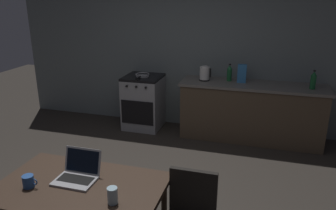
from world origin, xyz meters
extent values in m
plane|color=#2D2823|center=(0.00, 0.00, 0.00)|extent=(12.00, 12.00, 0.00)
cube|color=slate|center=(0.30, 2.48, 1.34)|extent=(6.40, 0.10, 2.68)
cube|color=#4C3D2D|center=(1.18, 2.13, 0.42)|extent=(2.10, 0.60, 0.85)
cube|color=#66605B|center=(1.18, 2.13, 0.87)|extent=(2.16, 0.64, 0.04)
cube|color=gray|center=(-0.58, 2.13, 0.42)|extent=(0.60, 0.60, 0.85)
cube|color=black|center=(-0.58, 2.13, 0.87)|extent=(0.60, 0.60, 0.04)
cube|color=black|center=(-0.58, 1.82, 0.36)|extent=(0.54, 0.01, 0.39)
cylinder|color=black|center=(-0.74, 1.81, 0.79)|extent=(0.04, 0.02, 0.04)
cylinder|color=black|center=(-0.58, 1.81, 0.79)|extent=(0.04, 0.02, 0.04)
cylinder|color=black|center=(-0.42, 1.81, 0.79)|extent=(0.04, 0.02, 0.04)
cube|color=#332319|center=(0.00, -0.87, 0.73)|extent=(1.30, 0.81, 0.04)
cylinder|color=#332319|center=(-0.59, -0.52, 0.36)|extent=(0.05, 0.05, 0.71)
cube|color=black|center=(0.85, -0.59, 0.67)|extent=(0.38, 0.04, 0.42)
cube|color=#99999E|center=(-0.06, -0.83, 0.76)|extent=(0.32, 0.22, 0.02)
cube|color=black|center=(-0.06, -0.81, 0.77)|extent=(0.28, 0.12, 0.00)
cube|color=#99999E|center=(-0.06, -0.68, 0.87)|extent=(0.32, 0.07, 0.20)
cube|color=black|center=(-0.06, -0.69, 0.87)|extent=(0.29, 0.06, 0.18)
cylinder|color=black|center=(0.44, 2.13, 0.90)|extent=(0.16, 0.16, 0.02)
cylinder|color=silver|center=(0.44, 2.13, 1.01)|extent=(0.15, 0.15, 0.19)
cylinder|color=silver|center=(0.44, 2.13, 1.11)|extent=(0.09, 0.09, 0.02)
cube|color=black|center=(0.53, 2.13, 1.01)|extent=(0.02, 0.02, 0.13)
cylinder|color=#19592D|center=(1.99, 2.08, 0.98)|extent=(0.08, 0.08, 0.19)
cone|color=#19592D|center=(1.99, 2.08, 1.11)|extent=(0.08, 0.08, 0.06)
cylinder|color=black|center=(1.99, 2.08, 1.15)|extent=(0.03, 0.03, 0.02)
cylinder|color=gray|center=(-0.58, 2.11, 0.90)|extent=(0.22, 0.22, 0.01)
torus|color=gray|center=(-0.58, 2.11, 0.93)|extent=(0.23, 0.23, 0.02)
cylinder|color=black|center=(-0.58, 1.91, 0.91)|extent=(0.02, 0.18, 0.02)
cylinder|color=#264C8C|center=(-0.37, -0.98, 0.80)|extent=(0.09, 0.09, 0.10)
torus|color=#264C8C|center=(-0.31, -0.98, 0.81)|extent=(0.05, 0.01, 0.05)
cylinder|color=#99B7C6|center=(0.34, -0.99, 0.81)|extent=(0.08, 0.08, 0.12)
cube|color=#3372B2|center=(1.00, 2.15, 1.03)|extent=(0.13, 0.05, 0.28)
cylinder|color=#19592D|center=(0.81, 2.21, 0.98)|extent=(0.08, 0.08, 0.19)
cone|color=#19592D|center=(0.81, 2.21, 1.11)|extent=(0.08, 0.08, 0.06)
cylinder|color=black|center=(0.81, 2.21, 1.15)|extent=(0.03, 0.03, 0.02)
camera|label=1|loc=(1.28, -2.80, 2.17)|focal=35.11mm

